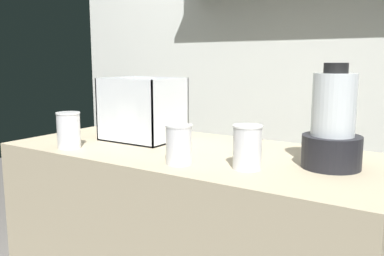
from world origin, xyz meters
TOP-DOWN VIEW (x-y plane):
  - back_wall_unit at (0.00, 0.77)m, footprint 2.60×0.24m
  - carrot_display_bin at (-0.28, 0.05)m, footprint 0.29×0.24m
  - blender_pitcher at (0.50, 0.01)m, footprint 0.18×0.18m
  - juice_cup_beet_far_left at (-0.40, -0.23)m, footprint 0.09×0.09m
  - juice_cup_pomegranate_left at (0.08, -0.20)m, footprint 0.09×0.09m
  - juice_cup_orange_middle at (0.29, -0.14)m, footprint 0.09×0.09m

SIDE VIEW (x-z plane):
  - juice_cup_pomegranate_left at x=0.08m, z-range 0.89..1.02m
  - juice_cup_beet_far_left at x=-0.40m, z-range 0.89..1.03m
  - juice_cup_orange_middle at x=0.29m, z-range 0.90..1.03m
  - carrot_display_bin at x=-0.28m, z-range 0.85..1.11m
  - blender_pitcher at x=0.50m, z-range 0.87..1.18m
  - back_wall_unit at x=0.00m, z-range 0.02..2.52m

